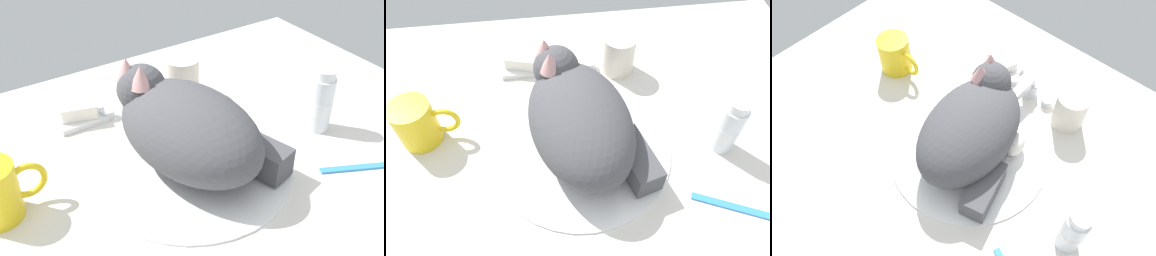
{
  "view_description": "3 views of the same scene",
  "coord_description": "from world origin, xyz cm",
  "views": [
    {
      "loc": [
        -33.09,
        -51.69,
        51.21
      ],
      "look_at": [
        1.31,
        1.34,
        6.88
      ],
      "focal_mm": 45.33,
      "sensor_mm": 36.0,
      "label": 1
    },
    {
      "loc": [
        -5.42,
        -38.1,
        56.06
      ],
      "look_at": [
        -0.24,
        1.05,
        4.76
      ],
      "focal_mm": 34.08,
      "sensor_mm": 36.0,
      "label": 2
    },
    {
      "loc": [
        27.23,
        -31.9,
        68.93
      ],
      "look_at": [
        -2.27,
        0.84,
        5.25
      ],
      "focal_mm": 35.71,
      "sensor_mm": 36.0,
      "label": 3
    }
  ],
  "objects": [
    {
      "name": "soap_dish",
      "position": [
        -9.74,
        22.94,
        0.6
      ],
      "size": [
        9.0,
        6.4,
        1.2
      ],
      "primitive_type": "cube",
      "color": "white",
      "rests_on": "ground_plane"
    },
    {
      "name": "cat",
      "position": [
        0.08,
        0.84,
        7.81
      ],
      "size": [
        23.35,
        29.47,
        15.89
      ],
      "color": "#4C4C51",
      "rests_on": "sink_basin"
    },
    {
      "name": "soap_bar",
      "position": [
        -9.74,
        22.94,
        2.55
      ],
      "size": [
        7.43,
        5.95,
        2.7
      ],
      "primitive_type": "cube",
      "rotation": [
        0.0,
        0.0,
        -0.28
      ],
      "color": "white",
      "rests_on": "soap_dish"
    },
    {
      "name": "toothpaste_bottle",
      "position": [
        25.99,
        -2.8,
        5.58
      ],
      "size": [
        4.35,
        4.35,
        12.05
      ],
      "color": "white",
      "rests_on": "ground_plane"
    },
    {
      "name": "faucet",
      "position": [
        0.0,
        19.63,
        2.61
      ],
      "size": [
        12.58,
        11.26,
        5.81
      ],
      "color": "silver",
      "rests_on": "ground_plane"
    },
    {
      "name": "sink_basin",
      "position": [
        0.0,
        0.0,
        0.41
      ],
      "size": [
        33.45,
        33.45,
        0.81
      ],
      "primitive_type": "cylinder",
      "color": "white",
      "rests_on": "ground_plane"
    },
    {
      "name": "ground_plane",
      "position": [
        0.0,
        0.0,
        -1.5
      ],
      "size": [
        110.0,
        82.5,
        3.0
      ],
      "primitive_type": "cube",
      "color": "silver"
    },
    {
      "name": "rinse_cup",
      "position": [
        11.0,
        19.93,
        4.32
      ],
      "size": [
        6.83,
        6.83,
        8.64
      ],
      "color": "silver",
      "rests_on": "ground_plane"
    },
    {
      "name": "toothbrush",
      "position": [
        25.34,
        -16.03,
        0.52
      ],
      "size": [
        14.68,
        7.79,
        1.6
      ],
      "color": "#388CD8",
      "rests_on": "ground_plane"
    }
  ]
}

